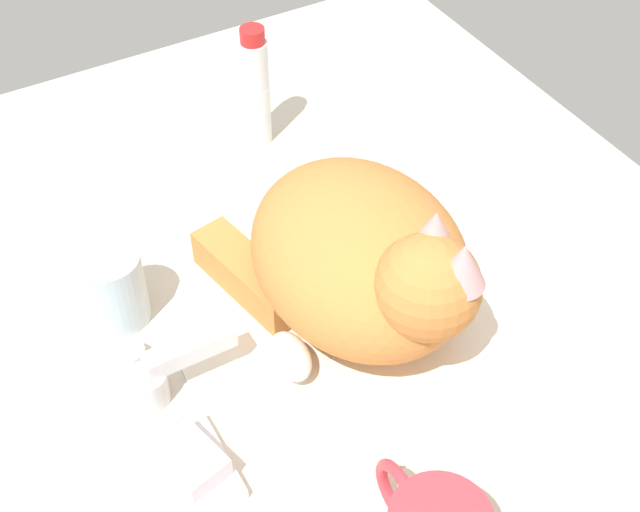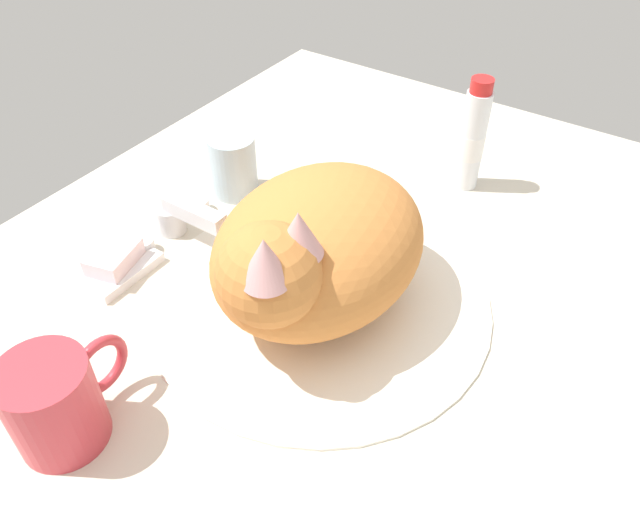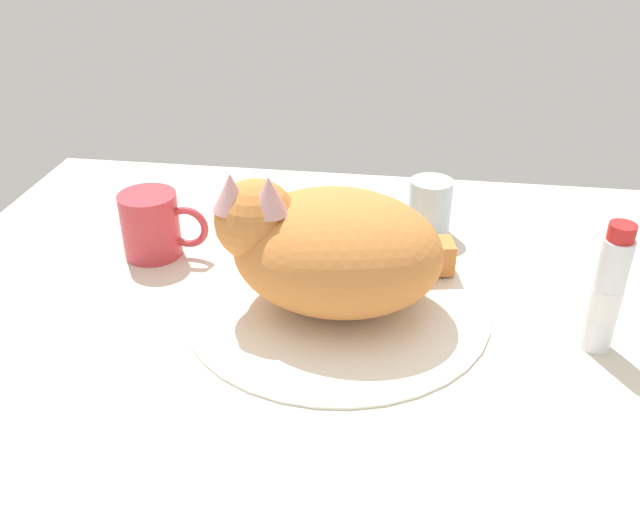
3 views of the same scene
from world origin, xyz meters
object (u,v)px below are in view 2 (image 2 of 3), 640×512
toothpaste_bottle (472,138)px  cat (312,249)px  rinse_cup (233,165)px  faucet (178,219)px  soap_bar (114,257)px  coffee_mug (56,402)px

toothpaste_bottle → cat: bearing=172.5°
cat → rinse_cup: 24.62cm
faucet → cat: size_ratio=0.44×
rinse_cup → cat: bearing=-120.1°
cat → rinse_cup: (12.18, 21.01, -4.06)cm
rinse_cup → faucet: bearing=-178.6°
rinse_cup → toothpaste_bottle: (18.88, -25.08, 3.12)cm
soap_bar → toothpaste_bottle: (39.07, -26.09, 5.00)cm
cat → rinse_cup: bearing=59.9°
rinse_cup → toothpaste_bottle: size_ratio=0.53×
rinse_cup → coffee_mug: bearing=-162.5°
cat → toothpaste_bottle: 31.33cm
faucet → rinse_cup: 11.13cm
rinse_cup → toothpaste_bottle: toothpaste_bottle is taller
cat → soap_bar: cat is taller
faucet → cat: (-1.18, -20.74, 5.77)cm
cat → coffee_mug: cat is taller
soap_bar → cat: bearing=-70.0°
faucet → toothpaste_bottle: toothpaste_bottle is taller
faucet → coffee_mug: 28.95cm
toothpaste_bottle → faucet: bearing=140.3°
coffee_mug → toothpaste_bottle: (56.35, -13.28, 2.73)cm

